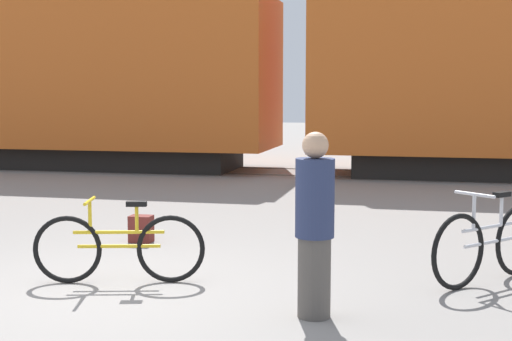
{
  "coord_description": "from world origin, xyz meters",
  "views": [
    {
      "loc": [
        2.89,
        -6.02,
        1.87
      ],
      "look_at": [
        1.31,
        0.95,
        1.1
      ],
      "focal_mm": 50.0,
      "sensor_mm": 36.0,
      "label": 1
    }
  ],
  "objects_px": {
    "bicycle_silver": "(490,244)",
    "backpack": "(141,229)",
    "bicycle_yellow": "(119,247)",
    "freight_train": "(293,48)",
    "person_in_navy": "(315,225)"
  },
  "relations": [
    {
      "from": "bicycle_yellow",
      "to": "person_in_navy",
      "type": "xyz_separation_m",
      "value": [
        2.04,
        -0.66,
        0.42
      ]
    },
    {
      "from": "bicycle_silver",
      "to": "person_in_navy",
      "type": "bearing_deg",
      "value": -135.97
    },
    {
      "from": "bicycle_yellow",
      "to": "bicycle_silver",
      "type": "bearing_deg",
      "value": 13.13
    },
    {
      "from": "bicycle_silver",
      "to": "backpack",
      "type": "relative_size",
      "value": 3.8
    },
    {
      "from": "freight_train",
      "to": "backpack",
      "type": "xyz_separation_m",
      "value": [
        -0.49,
        -8.43,
        -2.77
      ]
    },
    {
      "from": "backpack",
      "to": "freight_train",
      "type": "bearing_deg",
      "value": 86.66
    },
    {
      "from": "bicycle_silver",
      "to": "backpack",
      "type": "height_order",
      "value": "bicycle_silver"
    },
    {
      "from": "bicycle_yellow",
      "to": "backpack",
      "type": "distance_m",
      "value": 1.97
    },
    {
      "from": "bicycle_silver",
      "to": "backpack",
      "type": "bearing_deg",
      "value": 165.64
    },
    {
      "from": "bicycle_yellow",
      "to": "backpack",
      "type": "xyz_separation_m",
      "value": [
        -0.53,
        1.89,
        -0.19
      ]
    },
    {
      "from": "freight_train",
      "to": "bicycle_silver",
      "type": "xyz_separation_m",
      "value": [
        3.62,
        -9.48,
        -2.55
      ]
    },
    {
      "from": "bicycle_yellow",
      "to": "person_in_navy",
      "type": "distance_m",
      "value": 2.18
    },
    {
      "from": "bicycle_silver",
      "to": "person_in_navy",
      "type": "height_order",
      "value": "person_in_navy"
    },
    {
      "from": "freight_train",
      "to": "backpack",
      "type": "distance_m",
      "value": 8.88
    },
    {
      "from": "bicycle_yellow",
      "to": "backpack",
      "type": "relative_size",
      "value": 4.87
    }
  ]
}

